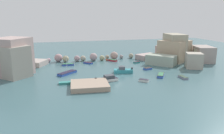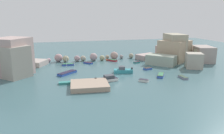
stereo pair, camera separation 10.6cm
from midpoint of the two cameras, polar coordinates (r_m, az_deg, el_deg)
The scene contains 18 objects.
cove_water at distance 57.16m, azimuth 1.46°, elevation -2.17°, with size 160.00×160.00×0.00m, color #3E6269.
cliff_headland_left at distance 64.22m, azimuth -24.71°, elevation 2.03°, with size 15.90×20.89×9.75m.
cliff_headland_right at distance 77.99m, azimuth 17.09°, elevation 3.71°, with size 25.38×22.86×9.10m.
rock_breakwater at distance 75.92m, azimuth -5.82°, elevation 2.54°, with size 30.63×4.01×2.74m.
stone_dock at distance 47.75m, azimuth -5.82°, elevation -4.71°, with size 8.02×6.94×1.06m, color tan.
channel_buoy at distance 75.26m, azimuth -1.34°, elevation 1.85°, with size 0.63×0.63×0.63m, color #E04C28.
moored_boat_0 at distance 59.48m, azimuth 2.93°, elevation -0.91°, with size 5.37×3.16×1.83m.
moored_boat_1 at distance 59.39m, azimuth -11.52°, elevation -1.52°, with size 5.45×5.33×5.04m.
moored_boat_2 at distance 74.74m, azimuth 0.21°, elevation 1.77°, with size 2.91×3.20×0.58m.
moored_boat_3 at distance 69.71m, azimuth -11.35°, elevation 0.65°, with size 3.86×1.62×0.56m.
moored_boat_4 at distance 57.47m, azimuth 12.61°, elevation -2.06°, with size 3.44×4.23×0.64m.
moored_boat_5 at distance 51.96m, azimuth -1.33°, elevation -3.13°, with size 5.81×2.94×1.44m.
moored_boat_6 at distance 57.15m, azimuth 18.05°, elevation -2.56°, with size 1.22×2.97×0.53m.
moored_boat_7 at distance 72.43m, azimuth 6.50°, elevation 1.24°, with size 2.47×1.89×0.43m.
moored_boat_8 at distance 71.33m, azimuth -6.18°, elevation 1.07°, with size 2.97×3.06×0.45m.
moored_boat_9 at distance 52.23m, azimuth 8.34°, elevation -3.47°, with size 2.37×2.32×0.59m.
moored_boat_10 at distance 51.15m, azimuth -12.08°, elevation -4.06°, with size 2.87×1.43×0.47m.
moored_boat_11 at distance 64.00m, azimuth 9.30°, elevation -0.41°, with size 2.69×2.10×0.54m.
Camera 2 is at (-15.80, -52.78, 15.23)m, focal length 35.15 mm.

